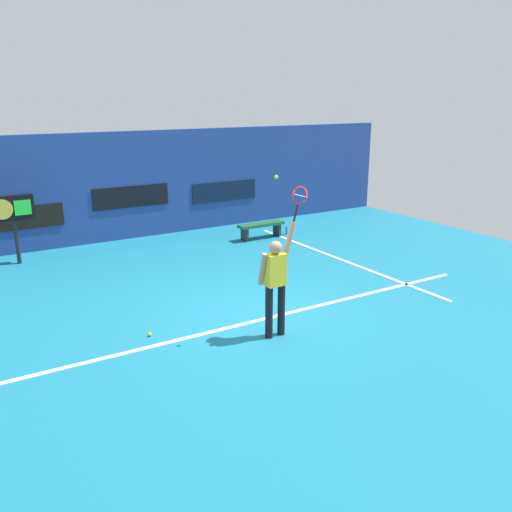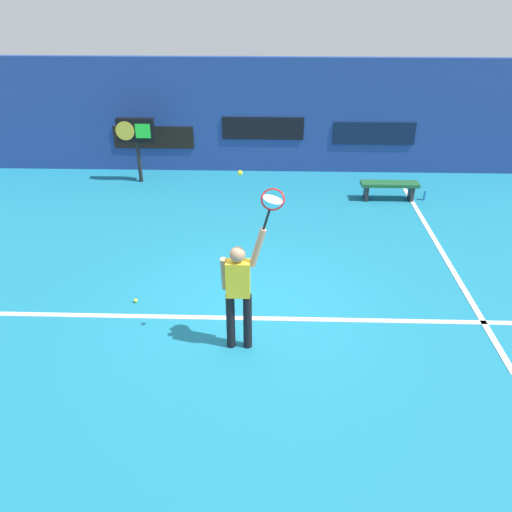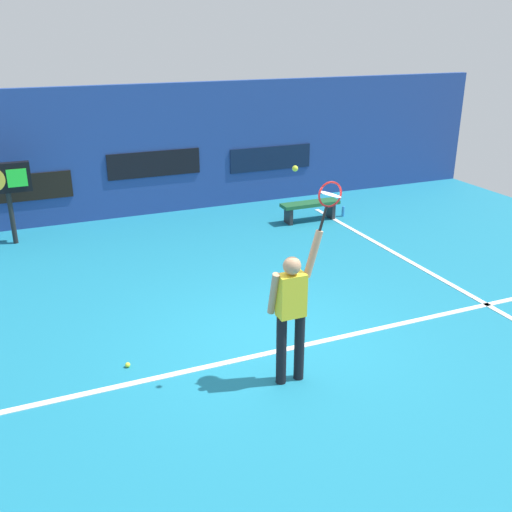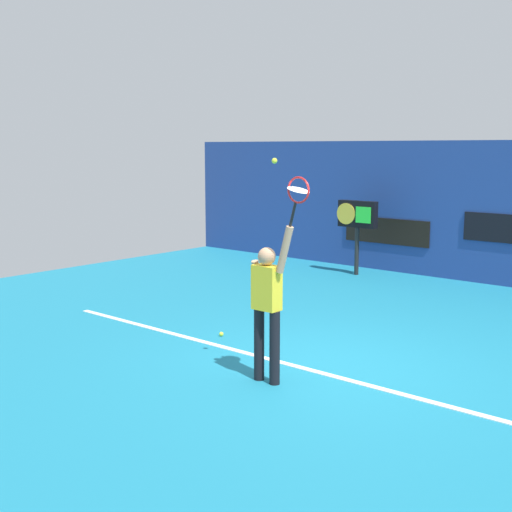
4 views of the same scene
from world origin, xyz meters
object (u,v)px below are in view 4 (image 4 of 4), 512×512
(scoreboard_clock, at_px, (357,217))
(spare_ball, at_px, (221,334))
(tennis_player, at_px, (267,302))
(tennis_ball, at_px, (274,161))
(tennis_racket, at_px, (298,193))

(scoreboard_clock, relative_size, spare_ball, 24.86)
(tennis_player, bearing_deg, scoreboard_clock, 114.10)
(tennis_ball, height_order, spare_ball, tennis_ball)
(tennis_ball, xyz_separation_m, scoreboard_clock, (-3.09, 6.73, -1.41))
(spare_ball, bearing_deg, tennis_player, -30.92)
(tennis_player, height_order, tennis_ball, tennis_ball)
(tennis_player, height_order, scoreboard_clock, tennis_player)
(tennis_player, distance_m, spare_ball, 2.36)
(scoreboard_clock, bearing_deg, tennis_ball, -65.35)
(scoreboard_clock, distance_m, spare_ball, 5.96)
(tennis_racket, relative_size, tennis_ball, 9.21)
(tennis_player, bearing_deg, tennis_ball, 60.04)
(scoreboard_clock, height_order, spare_ball, scoreboard_clock)
(tennis_player, xyz_separation_m, scoreboard_clock, (-3.04, 6.80, 0.30))
(scoreboard_clock, xyz_separation_m, spare_ball, (1.20, -5.70, -1.28))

